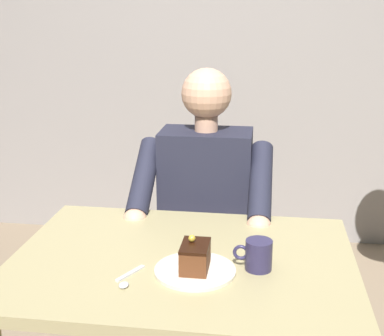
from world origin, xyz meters
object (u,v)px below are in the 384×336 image
cake_slice (195,256)px  coffee_cup (258,254)px  seated_person (203,223)px  dining_table (182,286)px  dessert_spoon (127,279)px  chair (208,242)px

cake_slice → coffee_cup: cake_slice is taller
seated_person → cake_slice: 0.63m
dining_table → dessert_spoon: bearing=51.8°
seated_person → coffee_cup: 0.63m
chair → seated_person: bearing=90.0°
chair → dining_table: bearing=90.0°
coffee_cup → cake_slice: bearing=14.3°
chair → cake_slice: chair is taller
chair → seated_person: size_ratio=0.72×
dining_table → chair: size_ratio=1.14×
chair → cake_slice: size_ratio=7.93×
seated_person → coffee_cup: size_ratio=11.21×
dessert_spoon → coffee_cup: bearing=-161.1°
seated_person → dessert_spoon: bearing=79.5°
cake_slice → coffee_cup: 0.18m
dining_table → chair: bearing=-90.0°
chair → seated_person: (0.00, 0.17, 0.16)m
seated_person → cake_slice: seated_person is taller
dining_table → chair: (0.00, -0.69, -0.17)m
seated_person → cake_slice: (-0.05, 0.61, 0.15)m
seated_person → dessert_spoon: (0.13, 0.69, 0.11)m
seated_person → dessert_spoon: 0.71m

